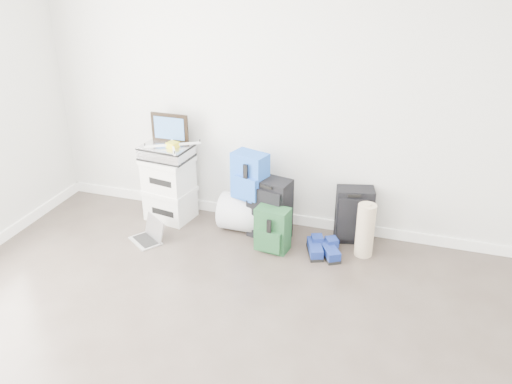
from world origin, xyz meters
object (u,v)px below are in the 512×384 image
(large_suitcase, at_px, (269,209))
(laptop, at_px, (149,235))
(boxes_stack, at_px, (169,188))
(duffel_bag, at_px, (251,214))
(briefcase, at_px, (167,152))
(carry_on, at_px, (354,215))

(large_suitcase, distance_m, laptop, 1.13)
(boxes_stack, height_order, duffel_bag, boxes_stack)
(large_suitcase, bearing_deg, briefcase, -171.57)
(boxes_stack, bearing_deg, briefcase, 0.00)
(large_suitcase, xyz_separation_m, laptop, (-1.03, -0.40, -0.24))
(duffel_bag, xyz_separation_m, carry_on, (0.94, 0.12, 0.08))
(duffel_bag, xyz_separation_m, large_suitcase, (0.20, -0.06, 0.11))
(briefcase, bearing_deg, carry_on, 9.22)
(laptop, bearing_deg, carry_on, 53.21)
(boxes_stack, bearing_deg, carry_on, 13.14)
(boxes_stack, xyz_separation_m, carry_on, (1.78, 0.12, -0.06))
(laptop, bearing_deg, briefcase, 125.71)
(carry_on, xyz_separation_m, laptop, (-1.78, -0.59, -0.21))
(duffel_bag, bearing_deg, carry_on, 8.21)
(briefcase, relative_size, carry_on, 0.87)
(carry_on, bearing_deg, duffel_bag, 172.89)
(briefcase, height_order, laptop, briefcase)
(boxes_stack, bearing_deg, large_suitcase, 5.79)
(boxes_stack, relative_size, large_suitcase, 1.09)
(briefcase, distance_m, large_suitcase, 1.12)
(briefcase, bearing_deg, boxes_stack, 0.00)
(large_suitcase, distance_m, carry_on, 0.77)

